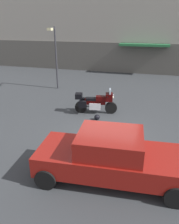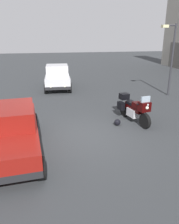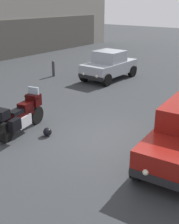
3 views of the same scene
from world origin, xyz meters
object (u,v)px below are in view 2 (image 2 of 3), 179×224
Objects in this scene: motorcycle at (134,108)px; car_sedan_far at (10,130)px; streetlamp_curbside at (170,53)px; helmet at (117,122)px; car_hatchback_near at (57,77)px.

car_sedan_far reaches higher than motorcycle.
motorcycle is 0.52× the size of streetlamp_curbside.
car_sedan_far is 1.09× the size of streetlamp_curbside.
motorcycle reaches higher than helmet.
car_sedan_far is at bearing -10.12° from car_hatchback_near.
motorcycle is 5.35m from car_sedan_far.
car_hatchback_near reaches higher than motorcycle.
motorcycle is 0.57× the size of car_hatchback_near.
car_hatchback_near is at bearing -164.48° from helmet.
motorcycle is 0.48× the size of car_sedan_far.
streetlamp_curbside is at bearing -61.74° from car_sedan_far.
car_sedan_far is at bearing -57.05° from streetlamp_curbside.
car_sedan_far is (9.03, -2.08, -0.03)m from car_hatchback_near.
car_hatchback_near reaches higher than helmet.
helmet is 6.71m from streetlamp_curbside.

